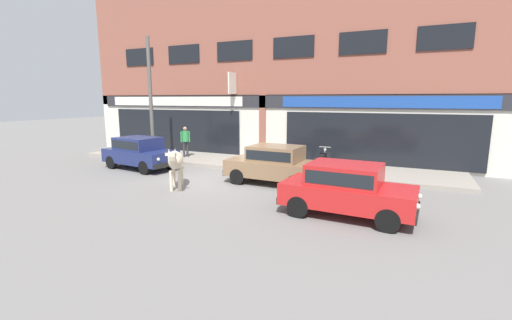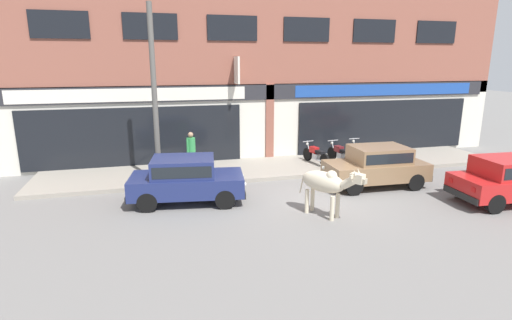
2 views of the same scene
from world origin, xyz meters
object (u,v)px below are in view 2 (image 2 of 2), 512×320
(cow, at_px, (326,183))
(motorcycle_0, at_px, (316,155))
(car_0, at_px, (377,164))
(motorcycle_1, at_px, (340,154))
(car_2, at_px, (510,178))
(motorcycle_2, at_px, (361,152))
(pedestrian, at_px, (191,148))
(utility_pole, at_px, (155,97))
(car_1, at_px, (186,178))

(cow, xyz_separation_m, motorcycle_0, (1.90, 5.15, -0.47))
(car_0, xyz_separation_m, motorcycle_1, (0.05, 2.90, -0.28))
(car_2, height_order, motorcycle_2, car_2)
(pedestrian, relative_size, utility_pole, 0.26)
(motorcycle_1, bearing_deg, car_0, -90.93)
(motorcycle_1, bearing_deg, car_1, -157.11)
(car_0, relative_size, car_2, 1.00)
(car_0, bearing_deg, motorcycle_2, 70.08)
(car_2, bearing_deg, cow, 176.03)
(car_1, height_order, motorcycle_2, car_1)
(car_2, bearing_deg, utility_pole, 157.33)
(cow, distance_m, car_1, 4.36)
(pedestrian, height_order, utility_pole, utility_pole)
(car_0, xyz_separation_m, pedestrian, (-6.22, 2.94, 0.32))
(motorcycle_0, bearing_deg, car_0, -71.13)
(car_0, distance_m, motorcycle_1, 2.91)
(motorcycle_2, xyz_separation_m, utility_pole, (-8.58, -1.18, 2.65))
(pedestrian, bearing_deg, motorcycle_0, 0.81)
(car_1, xyz_separation_m, car_2, (9.83, -2.61, 0.00))
(car_0, bearing_deg, cow, -143.90)
(car_0, bearing_deg, car_2, -39.20)
(car_0, height_order, car_1, same)
(pedestrian, xyz_separation_m, utility_pole, (-1.25, -1.07, 2.05))
(utility_pole, bearing_deg, pedestrian, 40.50)
(motorcycle_1, relative_size, utility_pole, 0.30)
(car_0, relative_size, motorcycle_2, 2.02)
(motorcycle_0, xyz_separation_m, pedestrian, (-5.19, -0.07, 0.60))
(motorcycle_0, relative_size, motorcycle_2, 0.99)
(car_2, height_order, utility_pole, utility_pole)
(car_1, xyz_separation_m, motorcycle_2, (7.80, 2.99, -0.28))
(car_1, distance_m, motorcycle_1, 7.32)
(car_0, xyz_separation_m, motorcycle_0, (-1.03, 3.01, -0.28))
(pedestrian, bearing_deg, car_1, -99.26)
(cow, distance_m, utility_pole, 6.44)
(cow, height_order, car_2, cow)
(motorcycle_2, bearing_deg, pedestrian, -179.16)
(cow, bearing_deg, pedestrian, 122.92)
(motorcycle_0, bearing_deg, car_2, -53.20)
(car_1, bearing_deg, car_2, -14.89)
(motorcycle_2, distance_m, pedestrian, 7.35)
(car_2, distance_m, utility_pole, 11.74)
(utility_pole, bearing_deg, car_1, -66.77)
(motorcycle_2, relative_size, utility_pole, 0.30)
(cow, distance_m, motorcycle_1, 5.87)
(car_0, height_order, car_2, same)
(car_2, relative_size, utility_pole, 0.61)
(car_2, relative_size, motorcycle_0, 2.05)
(motorcycle_0, relative_size, motorcycle_1, 0.99)
(car_1, bearing_deg, pedestrian, 80.74)
(cow, xyz_separation_m, pedestrian, (-3.29, 5.08, 0.13))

